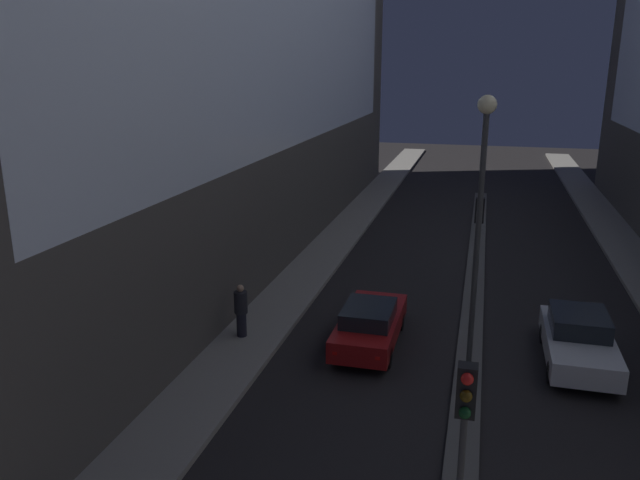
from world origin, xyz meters
TOP-DOWN VIEW (x-y plane):
  - median_strip at (0.00, 19.67)m, footprint 0.78×37.35m
  - traffic_light_near at (0.00, 3.51)m, footprint 0.32×0.42m
  - traffic_light_mid at (0.00, 16.64)m, footprint 0.32×0.42m
  - traffic_light_far at (0.00, 32.42)m, footprint 0.32×0.42m
  - street_lamp at (0.00, 11.31)m, footprint 0.50×0.50m
  - car_left_lane at (-3.17, 12.62)m, footprint 1.81×4.56m
  - car_right_lane at (3.17, 13.00)m, footprint 1.92×4.44m
  - pedestrian_on_left_sidewalk at (-7.32, 11.94)m, footprint 0.44×0.44m

SIDE VIEW (x-z plane):
  - median_strip at x=0.00m, z-range 0.00..0.12m
  - car_left_lane at x=-3.17m, z-range 0.02..1.51m
  - car_right_lane at x=3.17m, z-range 0.00..1.57m
  - pedestrian_on_left_sidewalk at x=-7.32m, z-range 0.20..1.99m
  - traffic_light_near at x=0.00m, z-range 1.10..5.22m
  - traffic_light_mid at x=0.00m, z-range 1.10..5.22m
  - traffic_light_far at x=0.00m, z-range 1.10..5.22m
  - street_lamp at x=0.00m, z-range 1.47..9.42m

